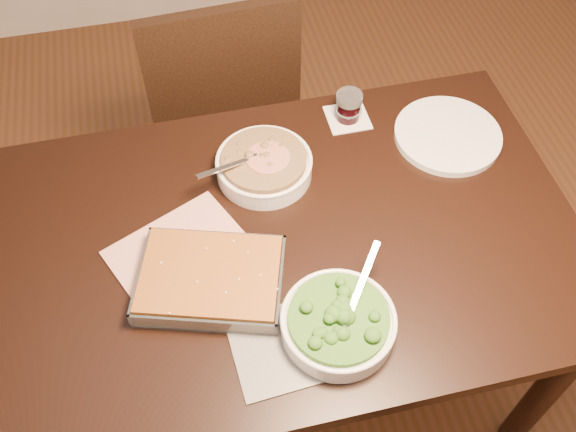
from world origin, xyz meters
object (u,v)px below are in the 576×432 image
at_px(stew_bowl, 264,165).
at_px(dinner_plate, 448,135).
at_px(broccoli_bowl, 338,323).
at_px(wine_tumbler, 349,106).
at_px(table, 287,258).
at_px(baking_dish, 211,279).
at_px(chair_far, 221,101).

relative_size(stew_bowl, dinner_plate, 0.91).
xyz_separation_m(stew_bowl, broccoli_bowl, (0.06, -0.47, 0.00)).
distance_m(broccoli_bowl, wine_tumbler, 0.65).
xyz_separation_m(table, dinner_plate, (0.49, 0.22, 0.10)).
bearing_deg(table, wine_tumbler, 54.54).
distance_m(wine_tumbler, dinner_plate, 0.27).
bearing_deg(broccoli_bowl, baking_dish, 145.39).
height_order(broccoli_bowl, baking_dish, broccoli_bowl).
bearing_deg(table, stew_bowl, 93.74).
relative_size(wine_tumbler, chair_far, 0.08).
distance_m(stew_bowl, chair_far, 0.57).
bearing_deg(baking_dish, broccoli_bowl, -17.40).
distance_m(stew_bowl, dinner_plate, 0.50).
height_order(baking_dish, wine_tumbler, wine_tumbler).
bearing_deg(baking_dish, chair_far, 97.65).
relative_size(stew_bowl, baking_dish, 0.70).
distance_m(baking_dish, wine_tumbler, 0.63).
xyz_separation_m(table, broccoli_bowl, (0.05, -0.26, 0.13)).
distance_m(dinner_plate, chair_far, 0.77).
relative_size(stew_bowl, chair_far, 0.27).
bearing_deg(dinner_plate, table, -155.83).
xyz_separation_m(broccoli_bowl, baking_dish, (-0.24, 0.17, -0.01)).
height_order(baking_dish, chair_far, chair_far).
bearing_deg(dinner_plate, wine_tumbler, 151.18).
distance_m(table, baking_dish, 0.25).
distance_m(table, wine_tumbler, 0.45).
bearing_deg(baking_dish, wine_tumbler, 62.15).
relative_size(table, baking_dish, 3.78).
height_order(wine_tumbler, dinner_plate, wine_tumbler).
relative_size(stew_bowl, wine_tumbler, 3.18).
bearing_deg(wine_tumbler, dinner_plate, -28.82).
bearing_deg(table, baking_dish, -154.32).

